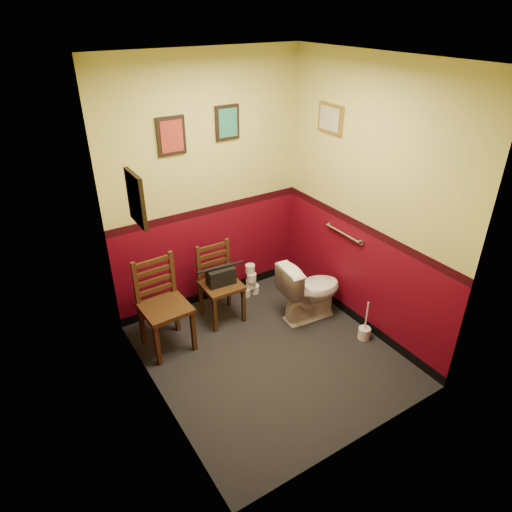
{
  "coord_description": "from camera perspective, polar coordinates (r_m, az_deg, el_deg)",
  "views": [
    {
      "loc": [
        -1.95,
        -2.85,
        3.05
      ],
      "look_at": [
        0.0,
        0.25,
        1.0
      ],
      "focal_mm": 32.0,
      "sensor_mm": 36.0,
      "label": 1
    }
  ],
  "objects": [
    {
      "name": "toilet",
      "position": [
        4.94,
        6.79,
        -4.27
      ],
      "size": [
        0.73,
        0.45,
        0.68
      ],
      "primitive_type": "imported",
      "rotation": [
        0.0,
        0.0,
        1.48
      ],
      "color": "white",
      "rests_on": "floor"
    },
    {
      "name": "framed_print_back_b",
      "position": [
        4.71,
        -3.6,
        16.31
      ],
      "size": [
        0.26,
        0.04,
        0.34
      ],
      "color": "black",
      "rests_on": "wall_back"
    },
    {
      "name": "chair_left",
      "position": [
        4.53,
        -11.52,
        -6.08
      ],
      "size": [
        0.46,
        0.46,
        0.94
      ],
      "rotation": [
        0.0,
        0.0,
        0.04
      ],
      "color": "#452B14",
      "rests_on": "floor"
    },
    {
      "name": "wall_left",
      "position": [
        3.42,
        -13.48,
        -1.42
      ],
      "size": [
        0.0,
        2.4,
        2.7
      ],
      "primitive_type": "cube",
      "rotation": [
        1.57,
        0.0,
        1.57
      ],
      "color": "#550614",
      "rests_on": "ground"
    },
    {
      "name": "toilet_brush",
      "position": [
        4.88,
        13.38,
        -9.27
      ],
      "size": [
        0.12,
        0.12,
        0.45
      ],
      "color": "silver",
      "rests_on": "floor"
    },
    {
      "name": "grab_bar",
      "position": [
        4.81,
        10.86,
        2.8
      ],
      "size": [
        0.05,
        0.56,
        0.06
      ],
      "color": "silver",
      "rests_on": "wall_right"
    },
    {
      "name": "handbag",
      "position": [
        4.78,
        -4.41,
        -2.51
      ],
      "size": [
        0.3,
        0.17,
        0.21
      ],
      "rotation": [
        0.0,
        0.0,
        -0.08
      ],
      "color": "black",
      "rests_on": "chair_right"
    },
    {
      "name": "framed_print_left",
      "position": [
        3.3,
        -14.75,
        6.94
      ],
      "size": [
        0.04,
        0.3,
        0.38
      ],
      "color": "black",
      "rests_on": "wall_left"
    },
    {
      "name": "wall_right",
      "position": [
        4.51,
        13.74,
        6.23
      ],
      "size": [
        0.0,
        2.4,
        2.7
      ],
      "primitive_type": "cube",
      "rotation": [
        1.57,
        0.0,
        -1.57
      ],
      "color": "#550614",
      "rests_on": "ground"
    },
    {
      "name": "tp_stack",
      "position": [
        5.35,
        -0.68,
        -3.3
      ],
      "size": [
        0.23,
        0.14,
        0.4
      ],
      "color": "silver",
      "rests_on": "floor"
    },
    {
      "name": "wall_front",
      "position": [
        3.07,
        14.67,
        -5.5
      ],
      "size": [
        2.2,
        0.0,
        2.7
      ],
      "primitive_type": "cube",
      "rotation": [
        -1.57,
        0.0,
        0.0
      ],
      "color": "#550614",
      "rests_on": "ground"
    },
    {
      "name": "chair_right",
      "position": [
        4.87,
        -4.57,
        -3.43
      ],
      "size": [
        0.41,
        0.41,
        0.85
      ],
      "rotation": [
        0.0,
        0.0,
        -0.02
      ],
      "color": "#452B14",
      "rests_on": "floor"
    },
    {
      "name": "ceiling",
      "position": [
        3.47,
        2.4,
        23.44
      ],
      "size": [
        2.2,
        2.4,
        0.0
      ],
      "primitive_type": "cube",
      "rotation": [
        3.14,
        0.0,
        0.0
      ],
      "color": "silver",
      "rests_on": "ground"
    },
    {
      "name": "floor",
      "position": [
        4.6,
        1.7,
        -12.23
      ],
      "size": [
        2.2,
        2.4,
        0.0
      ],
      "primitive_type": "cube",
      "color": "black",
      "rests_on": "ground"
    },
    {
      "name": "wall_back",
      "position": [
        4.8,
        -6.12,
        8.36
      ],
      "size": [
        2.2,
        0.0,
        2.7
      ],
      "primitive_type": "cube",
      "rotation": [
        1.57,
        0.0,
        0.0
      ],
      "color": "#550614",
      "rests_on": "ground"
    },
    {
      "name": "framed_print_back_a",
      "position": [
        4.47,
        -10.54,
        14.54
      ],
      "size": [
        0.28,
        0.04,
        0.36
      ],
      "color": "black",
      "rests_on": "wall_back"
    },
    {
      "name": "framed_print_right",
      "position": [
        4.7,
        9.29,
        16.6
      ],
      "size": [
        0.04,
        0.34,
        0.28
      ],
      "color": "olive",
      "rests_on": "wall_right"
    }
  ]
}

